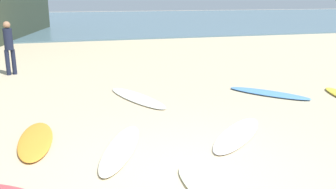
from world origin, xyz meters
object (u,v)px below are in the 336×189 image
(surfboard_3, at_px, (269,93))
(surfboard_4, at_px, (137,98))
(surfboard_7, at_px, (237,134))
(surfboard_2, at_px, (121,148))
(beachgoer_mid, at_px, (9,45))
(surfboard_6, at_px, (36,140))

(surfboard_3, bearing_deg, surfboard_4, -48.35)
(surfboard_7, bearing_deg, surfboard_2, 44.98)
(surfboard_4, distance_m, beachgoer_mid, 5.41)
(surfboard_3, bearing_deg, beachgoer_mid, -73.00)
(surfboard_7, xyz_separation_m, beachgoer_mid, (-4.69, 7.15, 0.95))
(surfboard_2, relative_size, surfboard_3, 0.99)
(surfboard_2, distance_m, surfboard_3, 5.02)
(surfboard_2, bearing_deg, surfboard_6, -6.28)
(beachgoer_mid, bearing_deg, surfboard_6, 72.77)
(surfboard_6, distance_m, beachgoer_mid, 6.57)
(surfboard_6, bearing_deg, surfboard_4, -133.82)
(surfboard_2, relative_size, surfboard_6, 1.13)
(surfboard_3, height_order, surfboard_6, same)
(surfboard_6, height_order, beachgoer_mid, beachgoer_mid)
(surfboard_2, xyz_separation_m, surfboard_3, (4.36, 2.49, 0.00))
(surfboard_7, bearing_deg, surfboard_3, -86.79)
(surfboard_4, bearing_deg, surfboard_2, 54.12)
(surfboard_2, bearing_deg, surfboard_4, -84.52)
(surfboard_6, bearing_deg, surfboard_3, -162.04)
(surfboard_3, relative_size, surfboard_6, 1.15)
(surfboard_3, distance_m, surfboard_4, 3.50)
(surfboard_4, bearing_deg, surfboard_6, 25.57)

